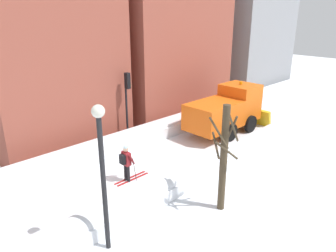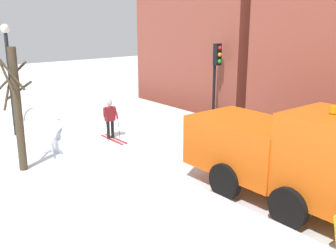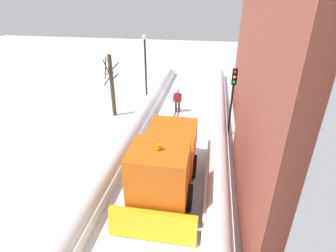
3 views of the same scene
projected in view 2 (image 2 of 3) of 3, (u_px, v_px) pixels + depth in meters
ground_plane at (264, 199)px, 11.86m from camera, size 80.00×80.00×0.00m
snowbank_left at (313, 163)px, 13.26m from camera, size 1.10×36.00×1.14m
snowbank_right at (203, 211)px, 10.21m from camera, size 1.10×36.00×1.00m
building_brick_near at (235, 30)px, 21.39m from camera, size 7.83×7.50×9.20m
plow_truck at (282, 153)px, 11.36m from camera, size 3.20×5.98×3.12m
skier at (110, 117)px, 17.52m from camera, size 0.62×1.80×1.81m
traffic_light_pole at (216, 73)px, 16.96m from camera, size 0.28×0.42×4.18m
street_lamp at (9, 66)px, 17.46m from camera, size 0.40×0.40×4.98m
bare_tree_near at (17, 107)px, 13.54m from camera, size 1.13×1.16×4.32m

